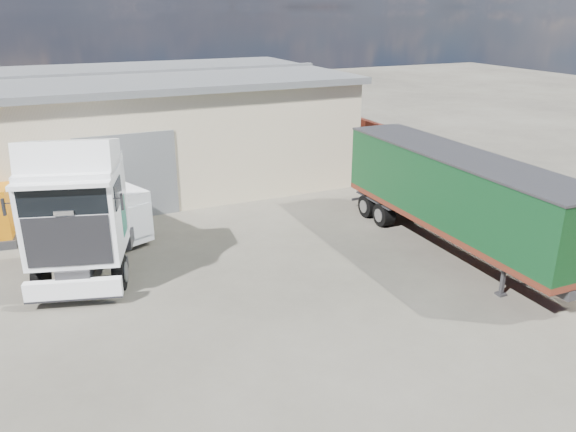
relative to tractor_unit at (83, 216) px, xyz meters
name	(u,v)px	position (x,y,z in m)	size (l,w,h in m)	color
ground	(266,322)	(4.17, -5.31, -2.03)	(120.00, 120.00, 0.00)	#2B2923
warehouse	(18,136)	(-1.82, 10.69, 0.63)	(30.60, 12.60, 5.42)	#C5B798
brick_boundary_wall	(454,177)	(15.67, 0.69, -0.78)	(0.35, 26.00, 2.50)	#953625
tractor_unit	(83,216)	(0.00, 0.00, 0.00)	(4.57, 7.57, 4.84)	black
box_trailer	(454,192)	(12.22, -3.32, 0.16)	(2.40, 10.85, 3.60)	#2D2D30
panel_van	(94,210)	(0.59, 3.22, -0.94)	(3.89, 5.58, 2.11)	black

